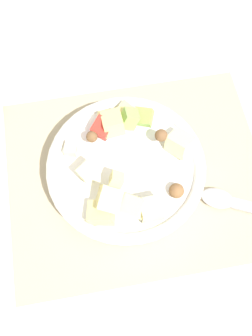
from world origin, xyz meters
The scene contains 4 objects.
ground_plane centered at (0.00, 0.00, 0.00)m, with size 2.40×2.40×0.00m, color silver.
placemat centered at (0.00, 0.00, 0.00)m, with size 0.46×0.37×0.01m, color tan.
salad_bowl centered at (0.02, 0.00, 0.04)m, with size 0.27×0.27×0.10m.
serving_spoon centered at (-0.18, 0.09, 0.01)m, with size 0.22×0.13×0.01m.
Camera 1 is at (0.06, 0.24, 0.64)m, focal length 40.77 mm.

